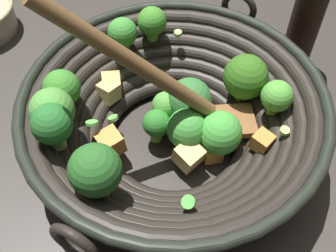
{
  "coord_description": "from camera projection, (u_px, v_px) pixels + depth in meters",
  "views": [
    {
      "loc": [
        -0.26,
        0.2,
        0.48
      ],
      "look_at": [
        0.01,
        -0.0,
        0.03
      ],
      "focal_mm": 45.55,
      "sensor_mm": 36.0,
      "label": 1
    }
  ],
  "objects": [
    {
      "name": "ground_plane",
      "position": [
        173.0,
        146.0,
        0.58
      ],
      "size": [
        4.0,
        4.0,
        0.0
      ],
      "primitive_type": "plane",
      "color": "#332D28"
    },
    {
      "name": "soy_sauce_bottle",
      "position": [
        305.0,
        23.0,
        0.62
      ],
      "size": [
        0.04,
        0.04,
        0.19
      ],
      "color": "black",
      "rests_on": "ground"
    },
    {
      "name": "wok",
      "position": [
        172.0,
        116.0,
        0.53
      ],
      "size": [
        0.38,
        0.39,
        0.26
      ],
      "color": "black",
      "rests_on": "ground"
    }
  ]
}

